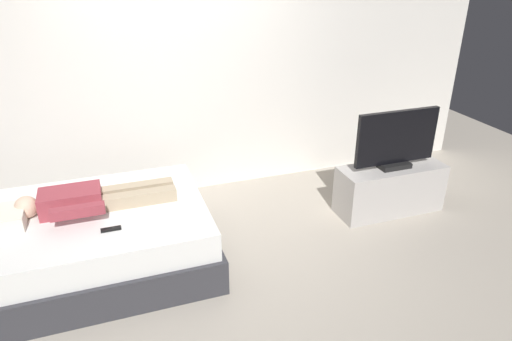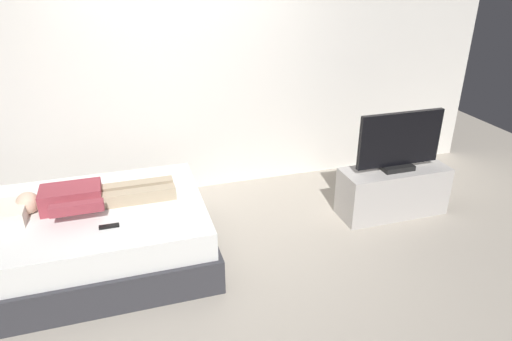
{
  "view_description": "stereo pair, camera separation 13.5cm",
  "coord_description": "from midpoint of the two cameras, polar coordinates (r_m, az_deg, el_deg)",
  "views": [
    {
      "loc": [
        -0.75,
        -3.26,
        2.42
      ],
      "look_at": [
        0.47,
        0.22,
        0.69
      ],
      "focal_mm": 31.98,
      "sensor_mm": 36.0,
      "label": 1
    },
    {
      "loc": [
        -0.62,
        -3.3,
        2.42
      ],
      "look_at": [
        0.47,
        0.22,
        0.69
      ],
      "focal_mm": 31.98,
      "sensor_mm": 36.0,
      "label": 2
    }
  ],
  "objects": [
    {
      "name": "ground_plane",
      "position": [
        4.13,
        -4.47,
        -10.77
      ],
      "size": [
        10.0,
        10.0,
        0.0
      ],
      "primitive_type": "plane",
      "color": "#ADA393"
    },
    {
      "name": "person",
      "position": [
        4.0,
        -19.37,
        -3.12
      ],
      "size": [
        1.26,
        0.46,
        0.18
      ],
      "color": "#993842",
      "rests_on": "bed"
    },
    {
      "name": "bed",
      "position": [
        4.12,
        -19.07,
        -7.96
      ],
      "size": [
        1.99,
        1.44,
        0.54
      ],
      "color": "#333338",
      "rests_on": "ground"
    },
    {
      "name": "tv_stand",
      "position": [
        4.89,
        17.47,
        -2.47
      ],
      "size": [
        1.1,
        0.4,
        0.5
      ],
      "primitive_type": "cube",
      "color": "#B7B2AD",
      "rests_on": "ground"
    },
    {
      "name": "tv",
      "position": [
        4.67,
        18.31,
        3.35
      ],
      "size": [
        0.88,
        0.2,
        0.59
      ],
      "color": "black",
      "rests_on": "tv_stand"
    },
    {
      "name": "back_wall",
      "position": [
        4.95,
        -4.28,
        13.19
      ],
      "size": [
        6.4,
        0.1,
        2.8
      ],
      "primitive_type": "cube",
      "color": "silver",
      "rests_on": "ground"
    },
    {
      "name": "remote",
      "position": [
        3.67,
        -16.91,
        -6.7
      ],
      "size": [
        0.15,
        0.04,
        0.02
      ],
      "primitive_type": "cube",
      "color": "black",
      "rests_on": "bed"
    }
  ]
}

